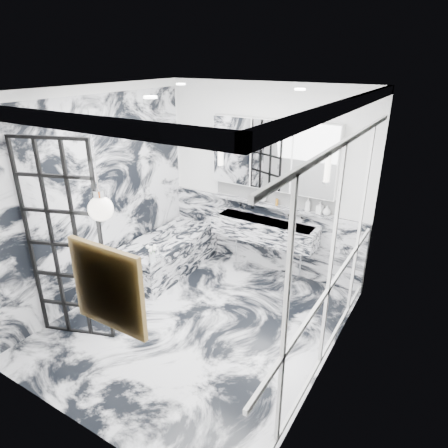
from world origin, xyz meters
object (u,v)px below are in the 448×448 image
Objects in this scene: bathtub at (168,253)px; mirror_cabinet at (273,155)px; trough_sink at (265,230)px; crittall_door at (65,245)px.

mirror_cabinet is at bearing 32.06° from bathtub.
mirror_cabinet reaches higher than trough_sink.
mirror_cabinet is 2.20m from bathtub.
trough_sink reaches higher than bathtub.
trough_sink is (1.28, 2.45, -0.45)m from crittall_door.
crittall_door is 2.99m from mirror_cabinet.
mirror_cabinet reaches higher than bathtub.
crittall_door is 2.01m from bathtub.
mirror_cabinet is (1.28, 2.62, 0.64)m from crittall_door.
mirror_cabinet is (-0.00, 0.17, 1.09)m from trough_sink.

